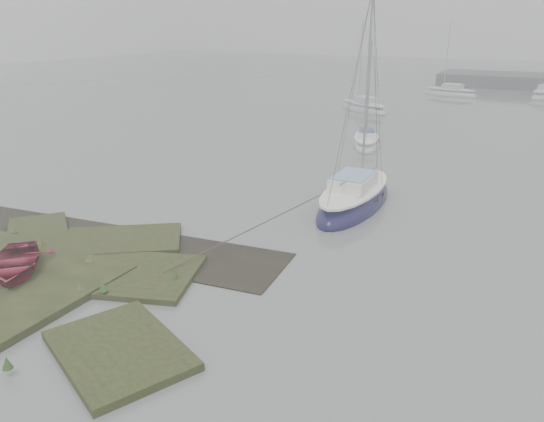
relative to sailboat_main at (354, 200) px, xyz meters
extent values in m
plane|color=slate|center=(-1.87, 18.01, -0.29)|extent=(160.00, 160.00, 0.00)
ellipsoid|color=#100F38|center=(0.00, 0.01, -0.18)|extent=(2.20, 6.62, 1.61)
ellipsoid|color=white|center=(0.00, 0.01, 0.47)|extent=(1.76, 5.77, 0.45)
cube|color=white|center=(0.00, -0.27, 0.86)|extent=(1.43, 2.27, 0.47)
cube|color=#84ADD6|center=(0.00, -0.27, 1.13)|extent=(1.33, 2.08, 0.08)
cylinder|color=#939399|center=(0.00, 0.86, 4.58)|extent=(0.10, 0.10, 7.56)
cylinder|color=#939399|center=(0.00, -0.46, 1.13)|extent=(0.10, 2.65, 0.09)
ellipsoid|color=silver|center=(-3.13, 11.18, -0.21)|extent=(2.98, 5.05, 1.16)
ellipsoid|color=white|center=(-3.13, 11.18, 0.26)|extent=(2.49, 4.36, 0.33)
cube|color=white|center=(-3.06, 10.99, 0.55)|extent=(1.48, 1.88, 0.34)
cube|color=navy|center=(-3.06, 10.99, 0.74)|extent=(1.38, 1.73, 0.05)
cylinder|color=#939399|center=(-3.32, 11.77, 3.24)|extent=(0.08, 0.08, 5.48)
cylinder|color=#939399|center=(-3.02, 10.86, 0.74)|extent=(0.65, 1.84, 0.06)
ellipsoid|color=#AFB4BA|center=(-7.53, 24.06, -0.19)|extent=(5.73, 4.78, 1.38)
ellipsoid|color=silver|center=(-7.53, 24.06, 0.36)|extent=(4.92, 4.05, 0.39)
cube|color=silver|center=(-7.33, 23.92, 0.70)|extent=(2.30, 2.11, 0.41)
cube|color=#B8BCC5|center=(-7.33, 23.92, 0.93)|extent=(2.12, 1.95, 0.06)
cylinder|color=#939399|center=(-8.13, 24.48, 3.89)|extent=(0.09, 0.09, 6.50)
cylinder|color=#939399|center=(-7.19, 23.83, 0.93)|extent=(1.91, 1.36, 0.07)
ellipsoid|color=#B3B7BD|center=(-2.76, 37.81, -0.19)|extent=(5.87, 3.09, 1.36)
ellipsoid|color=silver|center=(-2.76, 37.81, 0.35)|extent=(5.08, 2.56, 0.38)
cube|color=silver|center=(-2.53, 37.75, 0.69)|extent=(2.14, 1.61, 0.40)
cube|color=silver|center=(-2.53, 37.75, 0.91)|extent=(1.97, 1.50, 0.06)
cylinder|color=#939399|center=(-3.46, 37.97, 3.83)|extent=(0.09, 0.09, 6.39)
cylinder|color=#939399|center=(-2.38, 37.71, 0.91)|extent=(2.19, 0.59, 0.07)
imported|color=maroon|center=(-6.79, -10.99, 0.23)|extent=(3.51, 3.55, 0.60)
camera|label=1|loc=(6.60, -20.12, 7.00)|focal=35.00mm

